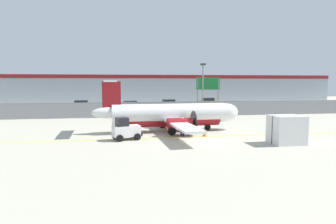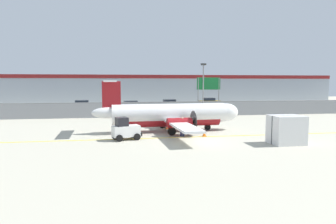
{
  "view_description": "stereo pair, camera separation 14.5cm",
  "coord_description": "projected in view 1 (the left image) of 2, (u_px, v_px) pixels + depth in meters",
  "views": [
    {
      "loc": [
        -5.9,
        -23.02,
        4.71
      ],
      "look_at": [
        -1.03,
        6.31,
        1.8
      ],
      "focal_mm": 32.0,
      "sensor_mm": 36.0,
      "label": 1
    },
    {
      "loc": [
        -5.76,
        -23.04,
        4.71
      ],
      "look_at": [
        -1.03,
        6.31,
        1.8
      ],
      "focal_mm": 32.0,
      "sensor_mm": 36.0,
      "label": 2
    }
  ],
  "objects": [
    {
      "name": "ground_plane",
      "position": [
        188.0,
        137.0,
        25.98
      ],
      "size": [
        140.0,
        140.0,
        0.01
      ],
      "color": "#B2AD99"
    },
    {
      "name": "perimeter_fence",
      "position": [
        162.0,
        109.0,
        41.58
      ],
      "size": [
        98.0,
        0.1,
        2.1
      ],
      "color": "gray",
      "rests_on": "ground"
    },
    {
      "name": "parking_lot_strip",
      "position": [
        152.0,
        109.0,
        52.98
      ],
      "size": [
        98.0,
        17.0,
        0.12
      ],
      "color": "#38383A",
      "rests_on": "ground"
    },
    {
      "name": "background_building",
      "position": [
        143.0,
        89.0,
        70.82
      ],
      "size": [
        91.0,
        8.1,
        6.5
      ],
      "color": "#A8B2BC",
      "rests_on": "ground"
    },
    {
      "name": "commuter_airplane",
      "position": [
        172.0,
        115.0,
        28.96
      ],
      "size": [
        14.46,
        16.06,
        4.92
      ],
      "rotation": [
        0.0,
        0.0,
        0.05
      ],
      "color": "white",
      "rests_on": "ground"
    },
    {
      "name": "baggage_tug",
      "position": [
        126.0,
        130.0,
        24.69
      ],
      "size": [
        2.55,
        1.92,
        1.88
      ],
      "rotation": [
        0.0,
        0.0,
        0.29
      ],
      "color": "silver",
      "rests_on": "ground"
    },
    {
      "name": "ground_crew_worker",
      "position": [
        182.0,
        125.0,
        26.43
      ],
      "size": [
        0.55,
        0.42,
        1.7
      ],
      "rotation": [
        0.0,
        0.0,
        1.3
      ],
      "color": "#191E4C",
      "rests_on": "ground"
    },
    {
      "name": "cargo_container",
      "position": [
        286.0,
        130.0,
        23.12
      ],
      "size": [
        2.44,
        2.04,
        2.2
      ],
      "rotation": [
        0.0,
        0.0,
        0.02
      ],
      "color": "silver",
      "rests_on": "ground"
    },
    {
      "name": "traffic_cone_near_left",
      "position": [
        205.0,
        133.0,
        26.36
      ],
      "size": [
        0.36,
        0.36,
        0.64
      ],
      "color": "orange",
      "rests_on": "ground"
    },
    {
      "name": "traffic_cone_near_right",
      "position": [
        167.0,
        126.0,
        30.65
      ],
      "size": [
        0.36,
        0.36,
        0.64
      ],
      "color": "orange",
      "rests_on": "ground"
    },
    {
      "name": "parked_car_0",
      "position": [
        82.0,
        105.0,
        51.85
      ],
      "size": [
        4.26,
        2.12,
        1.58
      ],
      "rotation": [
        0.0,
        0.0,
        0.03
      ],
      "color": "#19662D",
      "rests_on": "parking_lot_strip"
    },
    {
      "name": "parked_car_1",
      "position": [
        129.0,
        106.0,
        50.29
      ],
      "size": [
        4.34,
        2.32,
        1.58
      ],
      "rotation": [
        0.0,
        0.0,
        3.24
      ],
      "color": "slate",
      "rests_on": "parking_lot_strip"
    },
    {
      "name": "parked_car_2",
      "position": [
        169.0,
        104.0,
        54.66
      ],
      "size": [
        4.23,
        2.06,
        1.58
      ],
      "rotation": [
        0.0,
        0.0,
        0.02
      ],
      "color": "slate",
      "rests_on": "parking_lot_strip"
    },
    {
      "name": "parked_car_3",
      "position": [
        209.0,
        102.0,
        60.19
      ],
      "size": [
        4.28,
        2.16,
        1.58
      ],
      "rotation": [
        0.0,
        0.0,
        0.05
      ],
      "color": "#B28C19",
      "rests_on": "parking_lot_strip"
    },
    {
      "name": "apron_light_pole",
      "position": [
        203.0,
        86.0,
        39.97
      ],
      "size": [
        0.7,
        0.3,
        7.27
      ],
      "color": "slate",
      "rests_on": "ground"
    },
    {
      "name": "highway_sign",
      "position": [
        208.0,
        87.0,
        44.63
      ],
      "size": [
        3.6,
        0.14,
        5.5
      ],
      "color": "slate",
      "rests_on": "ground"
    }
  ]
}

